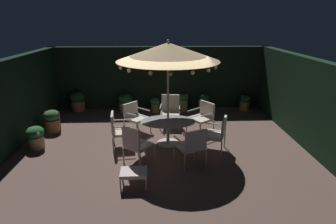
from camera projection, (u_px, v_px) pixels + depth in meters
The scene contains 22 objects.
ground_plane at pixel (161, 147), 7.60m from camera, with size 8.51×7.58×0.02m, color brown.
hedge_backdrop_rear at pixel (160, 78), 10.63m from camera, with size 8.51×0.30×2.41m, color black.
hedge_backdrop_left at pixel (5, 107), 7.06m from camera, with size 0.30×7.58×2.41m, color black.
hedge_backdrop_right at pixel (311, 104), 7.33m from camera, with size 0.30×7.58×2.41m, color black.
patio_dining_table at pixel (168, 126), 7.59m from camera, with size 1.55×1.09×0.70m.
patio_umbrella at pixel (168, 52), 6.91m from camera, with size 2.70×2.70×2.92m.
patio_chair_north at pixel (135, 115), 8.42m from camera, with size 0.86×0.86×0.92m.
patio_chair_northeast at pixel (119, 128), 7.37m from camera, with size 0.64×0.66×1.00m.
patio_chair_east at pixel (136, 143), 6.51m from camera, with size 0.80×0.80×1.00m.
patio_chair_southeast at pixel (192, 144), 6.40m from camera, with size 0.80×0.78×1.00m.
patio_chair_south at pixel (217, 132), 7.16m from camera, with size 0.81×0.83×0.96m.
patio_chair_southwest at pixel (203, 115), 8.37m from camera, with size 0.86×0.87×0.97m.
patio_chair_west at pixel (170, 109), 8.88m from camera, with size 0.71×0.66×1.04m.
ottoman_footrest at pixel (134, 173), 5.70m from camera, with size 0.57×0.43×0.37m.
potted_plant_back_center at pixel (52, 120), 8.52m from camera, with size 0.50×0.50×0.70m.
potted_plant_front_corner at pixel (245, 103), 10.49m from camera, with size 0.40×0.40×0.60m.
potted_plant_left_near at pixel (126, 103), 10.28m from camera, with size 0.53×0.53×0.72m.
potted_plant_back_right at pixel (183, 101), 10.48m from camera, with size 0.40×0.40×0.67m.
potted_plant_right_far at pixel (78, 101), 10.44m from camera, with size 0.56×0.56×0.74m.
potted_plant_back_left at pixel (36, 136), 7.38m from camera, with size 0.47×0.47×0.64m.
potted_plant_left_far at pixel (204, 101), 10.58m from camera, with size 0.43×0.43×0.65m.
potted_plant_right_near at pixel (155, 104), 10.31m from camera, with size 0.39×0.39×0.57m.
Camera 1 is at (-0.05, -6.85, 3.42)m, focal length 28.71 mm.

